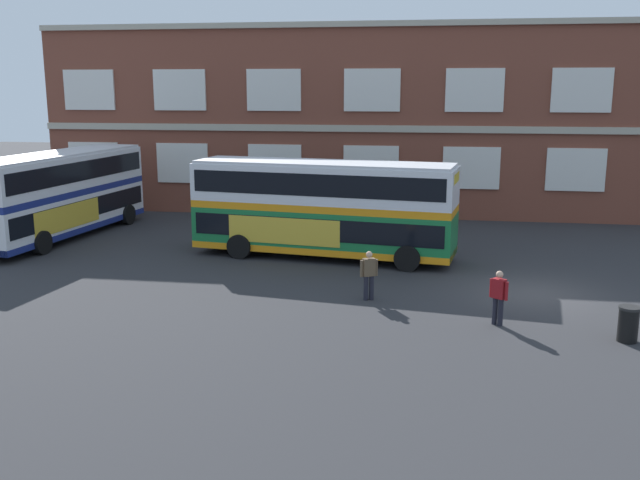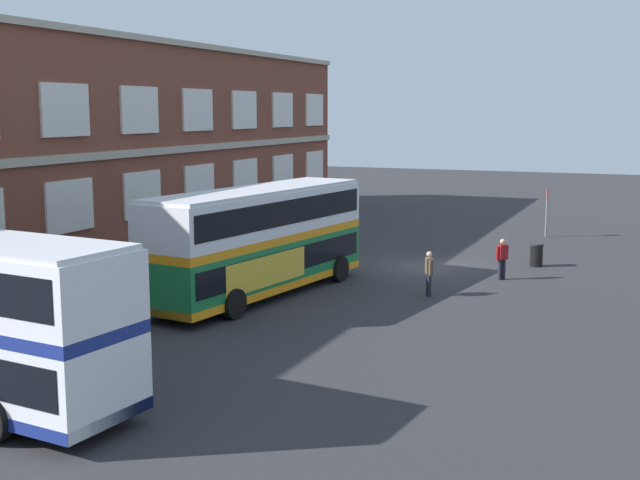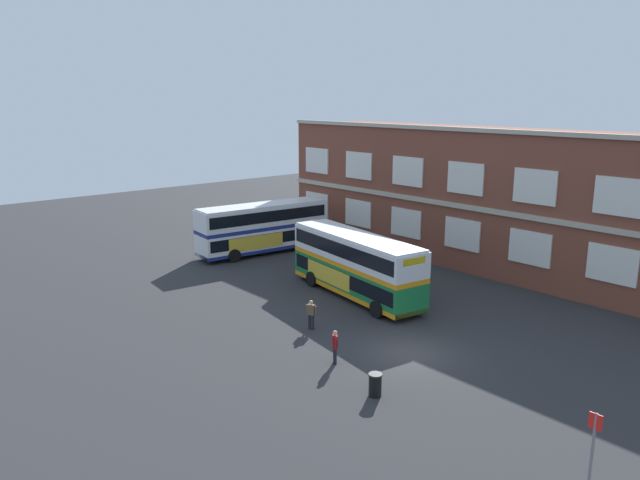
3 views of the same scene
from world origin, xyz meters
TOP-DOWN VIEW (x-y plane):
  - ground_plane at (0.00, 2.00)m, footprint 120.00×120.00m
  - brick_terminal_building at (-1.66, 17.98)m, footprint 48.37×8.19m
  - double_decker_near at (-21.18, 6.34)m, footprint 3.81×11.22m
  - double_decker_middle at (-8.20, 4.28)m, footprint 11.26×4.13m
  - waiting_passenger at (-5.73, -1.60)m, footprint 0.62×0.38m
  - second_passenger at (-1.62, -3.58)m, footprint 0.57×0.47m
  - bus_stand_flag at (10.94, -3.71)m, footprint 0.44×0.10m
  - station_litter_bin at (1.92, -4.47)m, footprint 0.60×0.60m

SIDE VIEW (x-z plane):
  - ground_plane at x=0.00m, z-range 0.00..0.00m
  - station_litter_bin at x=1.92m, z-range 0.01..1.04m
  - waiting_passenger at x=-5.73m, z-range 0.08..1.78m
  - second_passenger at x=-1.62m, z-range 0.08..1.78m
  - bus_stand_flag at x=10.94m, z-range 0.29..2.99m
  - double_decker_near at x=-21.18m, z-range 0.11..4.18m
  - double_decker_middle at x=-8.20m, z-range 0.11..4.18m
  - brick_terminal_building at x=-1.66m, z-range -0.15..10.35m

